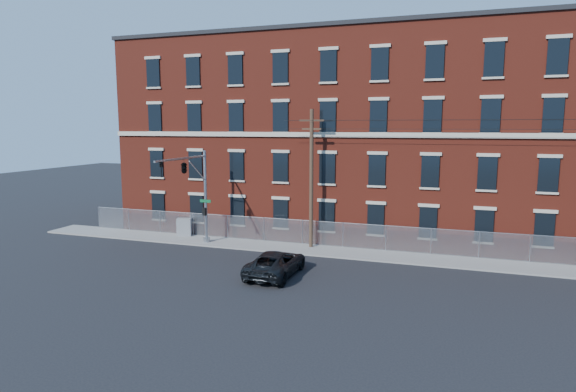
% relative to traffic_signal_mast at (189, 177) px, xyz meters
% --- Properties ---
extents(ground, '(140.00, 140.00, 0.00)m').
position_rel_traffic_signal_mast_xyz_m(ground, '(6.00, -2.18, -5.39)').
color(ground, black).
rests_on(ground, ground).
extents(sidewalk, '(65.00, 3.00, 0.12)m').
position_rel_traffic_signal_mast_xyz_m(sidewalk, '(18.00, 2.82, -5.33)').
color(sidewalk, gray).
rests_on(sidewalk, ground).
extents(mill_building, '(55.30, 14.32, 16.30)m').
position_rel_traffic_signal_mast_xyz_m(mill_building, '(18.00, 11.75, 2.76)').
color(mill_building, maroon).
rests_on(mill_building, ground).
extents(chain_link_fence, '(59.06, 0.06, 1.85)m').
position_rel_traffic_signal_mast_xyz_m(chain_link_fence, '(18.00, 4.12, -4.33)').
color(chain_link_fence, '#A5A8AD').
rests_on(chain_link_fence, ground).
extents(traffic_signal_mast, '(0.90, 6.75, 7.00)m').
position_rel_traffic_signal_mast_xyz_m(traffic_signal_mast, '(0.00, 0.00, 0.00)').
color(traffic_signal_mast, '#9EA0A5').
rests_on(traffic_signal_mast, ground).
extents(utility_pole_near, '(1.80, 0.28, 10.00)m').
position_rel_traffic_signal_mast_xyz_m(utility_pole_near, '(8.00, 3.42, -0.05)').
color(utility_pole_near, '#4A3425').
rests_on(utility_pole_near, ground).
extents(pickup_truck, '(2.56, 5.42, 1.50)m').
position_rel_traffic_signal_mast_xyz_m(pickup_truck, '(7.77, -3.51, -4.64)').
color(pickup_truck, black).
rests_on(pickup_truck, ground).
extents(utility_cabinet, '(1.26, 0.90, 1.43)m').
position_rel_traffic_signal_mast_xyz_m(utility_cabinet, '(-2.73, 3.65, -4.56)').
color(utility_cabinet, gray).
rests_on(utility_cabinet, sidewalk).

